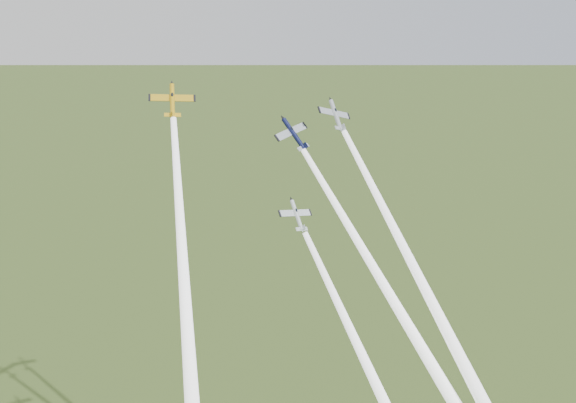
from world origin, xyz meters
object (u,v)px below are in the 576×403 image
Objects in this scene: plane_yellow at (172,100)px; plane_silver_low at (297,215)px; plane_navy at (294,134)px; plane_silver_right at (336,115)px.

plane_yellow is 26.99m from plane_silver_low.
plane_navy is 8.00m from plane_silver_right.
plane_navy reaches higher than plane_silver_low.
plane_silver_right is 1.09× the size of plane_silver_low.
plane_yellow is at bearing 136.99° from plane_silver_low.
plane_yellow is 1.06× the size of plane_silver_low.
plane_silver_right is (7.45, -1.05, 2.71)m from plane_navy.
plane_silver_low is (-2.96, -7.21, -11.80)m from plane_navy.
plane_silver_right reaches higher than plane_navy.
plane_navy is 1.13× the size of plane_silver_low.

